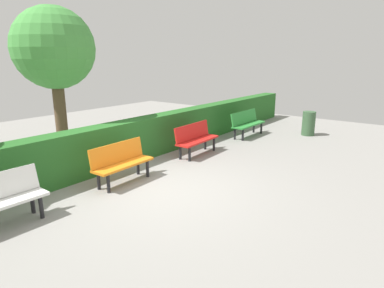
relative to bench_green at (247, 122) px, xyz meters
The scene contains 7 objects.
ground_plane 5.36m from the bench_green, ahead, with size 20.53×20.53×0.00m, color gray.
bench_green is the anchor object (origin of this frame).
bench_red 2.87m from the bench_green, ahead, with size 1.55×0.52×0.86m.
bench_orange 5.55m from the bench_green, ahead, with size 1.44×0.49×0.86m.
hedge_row 4.22m from the bench_green, 14.39° to the right, with size 16.53×0.52×1.08m, color #266023.
tree_near 6.37m from the bench_green, 27.67° to the right, with size 2.05×2.05×3.89m.
trash_bin 2.18m from the bench_green, 130.98° to the left, with size 0.44×0.44×0.83m, color #385938.
Camera 1 is at (4.71, 4.39, 2.62)m, focal length 30.72 mm.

